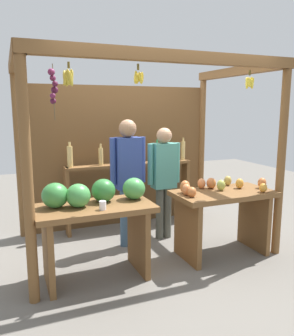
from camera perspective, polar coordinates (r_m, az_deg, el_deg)
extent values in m
plane|color=slate|center=(4.78, -0.86, -12.44)|extent=(12.00, 12.00, 0.00)
cylinder|color=brown|center=(3.25, -19.29, -1.72)|extent=(0.10, 0.10, 2.39)
cylinder|color=brown|center=(4.48, 21.42, 1.24)|extent=(0.10, 0.10, 2.39)
cylinder|color=brown|center=(5.07, -20.53, 2.23)|extent=(0.10, 0.10, 2.39)
cylinder|color=brown|center=(5.94, 9.07, 3.79)|extent=(0.10, 0.10, 2.39)
cube|color=brown|center=(3.61, 4.70, 18.02)|extent=(3.03, 0.12, 0.12)
cube|color=brown|center=(4.14, -21.02, 16.38)|extent=(0.12, 1.94, 0.12)
cube|color=brown|center=(5.17, 14.95, 15.29)|extent=(0.12, 1.94, 0.12)
cube|color=brown|center=(5.36, -4.60, 1.93)|extent=(2.93, 0.04, 2.15)
cylinder|color=brown|center=(4.26, 16.72, 14.93)|extent=(0.02, 0.02, 0.06)
ellipsoid|color=yellow|center=(4.28, 17.08, 13.44)|extent=(0.04, 0.07, 0.12)
ellipsoid|color=yellow|center=(4.28, 16.74, 13.59)|extent=(0.06, 0.07, 0.13)
ellipsoid|color=yellow|center=(4.27, 16.31, 13.56)|extent=(0.05, 0.04, 0.12)
ellipsoid|color=yellow|center=(4.25, 16.34, 13.22)|extent=(0.07, 0.06, 0.13)
ellipsoid|color=yellow|center=(4.23, 16.35, 13.53)|extent=(0.04, 0.07, 0.12)
ellipsoid|color=yellow|center=(4.21, 16.66, 13.51)|extent=(0.06, 0.05, 0.12)
ellipsoid|color=yellow|center=(4.22, 16.93, 13.32)|extent=(0.08, 0.04, 0.12)
ellipsoid|color=yellow|center=(4.25, 17.07, 13.19)|extent=(0.07, 0.07, 0.13)
cylinder|color=brown|center=(3.45, -12.90, 16.34)|extent=(0.02, 0.02, 0.06)
ellipsoid|color=gold|center=(3.44, -12.45, 14.64)|extent=(0.04, 0.07, 0.15)
ellipsoid|color=gold|center=(3.46, -12.49, 14.45)|extent=(0.06, 0.06, 0.15)
ellipsoid|color=gold|center=(3.47, -12.96, 14.16)|extent=(0.08, 0.04, 0.15)
ellipsoid|color=gold|center=(3.47, -13.36, 14.23)|extent=(0.08, 0.07, 0.15)
ellipsoid|color=gold|center=(3.44, -13.51, 14.52)|extent=(0.04, 0.09, 0.14)
ellipsoid|color=gold|center=(3.42, -13.09, 14.42)|extent=(0.05, 0.06, 0.15)
ellipsoid|color=gold|center=(3.42, -12.78, 14.65)|extent=(0.07, 0.04, 0.15)
ellipsoid|color=gold|center=(3.43, -12.54, 14.27)|extent=(0.06, 0.06, 0.15)
cylinder|color=brown|center=(3.52, -1.49, 16.45)|extent=(0.02, 0.02, 0.06)
ellipsoid|color=gold|center=(3.53, -0.87, 14.74)|extent=(0.04, 0.06, 0.12)
ellipsoid|color=gold|center=(3.55, -1.42, 14.71)|extent=(0.07, 0.05, 0.13)
ellipsoid|color=gold|center=(3.52, -1.90, 14.71)|extent=(0.05, 0.06, 0.13)
ellipsoid|color=gold|center=(3.50, -1.72, 14.95)|extent=(0.05, 0.06, 0.13)
ellipsoid|color=gold|center=(3.49, -1.13, 14.78)|extent=(0.07, 0.05, 0.13)
cylinder|color=#4C422D|center=(3.61, -15.25, 12.05)|extent=(0.01, 0.01, 0.55)
sphere|color=#601E42|center=(3.62, -15.63, 15.13)|extent=(0.07, 0.07, 0.07)
sphere|color=#601E42|center=(3.64, -15.40, 14.22)|extent=(0.06, 0.06, 0.06)
sphere|color=#47142D|center=(3.60, -15.05, 13.37)|extent=(0.06, 0.06, 0.06)
sphere|color=#47142D|center=(3.63, -15.12, 12.43)|extent=(0.07, 0.07, 0.07)
sphere|color=#601E42|center=(3.59, -15.41, 11.52)|extent=(0.06, 0.06, 0.06)
sphere|color=#47142D|center=(3.63, -15.34, 10.68)|extent=(0.06, 0.06, 0.06)
cube|color=brown|center=(3.67, -8.72, -6.63)|extent=(1.23, 0.64, 0.06)
cube|color=brown|center=(3.73, -16.13, -13.28)|extent=(0.06, 0.58, 0.75)
cube|color=brown|center=(3.94, -1.44, -11.59)|extent=(0.06, 0.58, 0.75)
ellipsoid|color=#429347|center=(3.83, -2.19, -3.44)|extent=(0.30, 0.30, 0.24)
ellipsoid|color=#2D7533|center=(3.75, -7.25, -3.72)|extent=(0.31, 0.31, 0.25)
ellipsoid|color=#429347|center=(3.59, -11.37, -4.52)|extent=(0.32, 0.32, 0.25)
ellipsoid|color=#38843D|center=(3.63, -15.03, -4.42)|extent=(0.35, 0.35, 0.26)
cylinder|color=white|center=(3.49, -7.38, -6.18)|extent=(0.07, 0.07, 0.09)
cube|color=brown|center=(4.32, 12.58, -4.19)|extent=(1.23, 0.64, 0.06)
cube|color=brown|center=(4.19, 6.74, -10.31)|extent=(0.06, 0.58, 0.75)
cube|color=brown|center=(4.72, 17.35, -8.32)|extent=(0.06, 0.58, 0.75)
ellipsoid|color=#CC7038|center=(3.96, 7.45, -3.98)|extent=(0.13, 0.13, 0.12)
ellipsoid|color=#A8B24C|center=(4.33, 12.21, -2.82)|extent=(0.12, 0.12, 0.13)
ellipsoid|color=#CC7038|center=(4.14, 6.33, -3.11)|extent=(0.14, 0.14, 0.15)
ellipsoid|color=#CC7038|center=(4.41, 10.63, -2.50)|extent=(0.16, 0.16, 0.14)
ellipsoid|color=gold|center=(4.39, 18.75, -3.13)|extent=(0.13, 0.13, 0.11)
ellipsoid|color=gold|center=(4.50, 15.14, -2.50)|extent=(0.13, 0.13, 0.13)
ellipsoid|color=#E07F47|center=(4.40, 9.04, -2.55)|extent=(0.14, 0.14, 0.13)
ellipsoid|color=#E07F47|center=(4.04, 6.58, -3.59)|extent=(0.12, 0.12, 0.13)
ellipsoid|color=#B79E47|center=(4.64, 13.29, -2.06)|extent=(0.10, 0.10, 0.13)
ellipsoid|color=#CC7038|center=(4.60, 18.58, -2.37)|extent=(0.15, 0.15, 0.13)
cube|color=brown|center=(5.04, -13.11, -5.52)|extent=(0.05, 0.20, 1.00)
cube|color=brown|center=(5.64, 6.37, -3.64)|extent=(0.05, 0.20, 1.00)
cube|color=brown|center=(5.16, -2.84, 0.57)|extent=(1.91, 0.22, 0.04)
cylinder|color=#D8B266|center=(4.91, -12.70, 1.84)|extent=(0.08, 0.08, 0.30)
cylinder|color=#D8B266|center=(4.89, -12.78, 3.90)|extent=(0.04, 0.04, 0.06)
cylinder|color=#D8B266|center=(5.01, -7.69, 1.90)|extent=(0.07, 0.07, 0.25)
cylinder|color=#D8B266|center=(4.99, -7.73, 3.67)|extent=(0.03, 0.03, 0.06)
cylinder|color=#994C1E|center=(5.14, -2.80, 2.42)|extent=(0.07, 0.07, 0.30)
cylinder|color=#994C1E|center=(5.12, -2.81, 4.39)|extent=(0.03, 0.03, 0.06)
cylinder|color=#338C4C|center=(5.30, 1.69, 2.59)|extent=(0.07, 0.07, 0.28)
cylinder|color=#338C4C|center=(5.29, 1.70, 4.42)|extent=(0.03, 0.03, 0.06)
cylinder|color=#D8B266|center=(5.50, 6.02, 2.88)|extent=(0.06, 0.06, 0.30)
cylinder|color=#D8B266|center=(5.48, 6.05, 4.73)|extent=(0.03, 0.03, 0.06)
cylinder|color=#3E5D79|center=(4.58, -3.81, -8.21)|extent=(0.11, 0.11, 0.79)
cylinder|color=#3E5D79|center=(4.62, -2.39, -8.04)|extent=(0.11, 0.11, 0.79)
cube|color=#2D428C|center=(4.43, -3.18, 0.83)|extent=(0.32, 0.19, 0.66)
cylinder|color=#2D428C|center=(4.37, -5.67, 1.10)|extent=(0.08, 0.08, 0.60)
cylinder|color=#2D428C|center=(4.50, -0.78, 1.40)|extent=(0.08, 0.08, 0.60)
sphere|color=#997051|center=(4.38, -3.24, 6.59)|extent=(0.23, 0.23, 0.23)
cylinder|color=#4D5046|center=(4.84, 2.11, -7.55)|extent=(0.11, 0.11, 0.73)
cylinder|color=#4D5046|center=(4.89, 3.40, -7.38)|extent=(0.11, 0.11, 0.73)
cube|color=teal|center=(4.71, 2.83, 0.39)|extent=(0.32, 0.19, 0.62)
cylinder|color=teal|center=(4.62, 0.59, 0.61)|extent=(0.08, 0.08, 0.56)
cylinder|color=teal|center=(4.79, 5.00, 0.90)|extent=(0.08, 0.08, 0.56)
sphere|color=tan|center=(4.66, 2.88, 5.42)|extent=(0.21, 0.21, 0.21)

